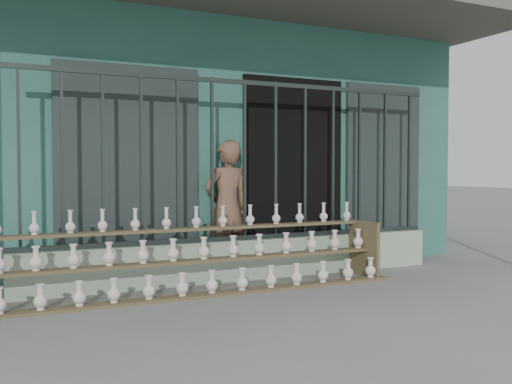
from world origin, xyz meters
name	(u,v)px	position (x,y,z in m)	size (l,w,h in m)	color
ground	(302,303)	(0.00, 0.00, 0.00)	(60.00, 60.00, 0.00)	slate
workshop_building	(169,146)	(0.00, 4.23, 1.62)	(7.40, 6.60, 3.21)	#306559
parapet_wall	(245,259)	(0.00, 1.30, 0.23)	(5.00, 0.20, 0.45)	#A1B89E
security_fence	(245,160)	(0.00, 1.30, 1.35)	(5.00, 0.04, 1.80)	#283330
shelf_rack	(189,257)	(-0.80, 0.88, 0.36)	(4.50, 0.68, 0.85)	brown
elderly_woman	(227,208)	(-0.08, 1.62, 0.79)	(0.58, 0.38, 1.59)	brown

